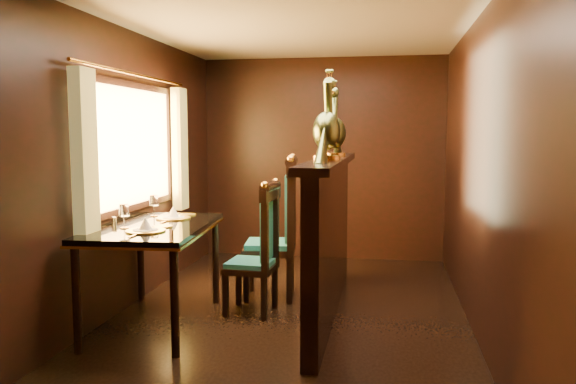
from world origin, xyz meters
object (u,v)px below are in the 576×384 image
Objects in this scene: chair_left at (263,244)px; chair_right at (283,224)px; dining_table at (154,234)px; peacock_right at (335,119)px; peacock_left at (327,114)px.

chair_left is 0.52m from chair_right.
chair_left is at bearing -106.70° from chair_right.
peacock_right reaches higher than dining_table.
dining_table is 1.92m from peacock_right.
peacock_right is at bearing 90.00° from peacock_left.
peacock_left is (1.38, 0.24, 0.97)m from dining_table.
chair_right is (0.89, 0.95, -0.04)m from dining_table.
peacock_left is (0.57, -0.21, 1.11)m from chair_left.
dining_table is 0.93m from chair_left.
chair_right is 1.33m from peacock_left.
chair_right is 2.03× the size of peacock_right.
chair_left is 1.27m from peacock_left.
peacock_left reaches higher than dining_table.
chair_right is at bearing 124.50° from peacock_left.
peacock_left reaches higher than peacock_right.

